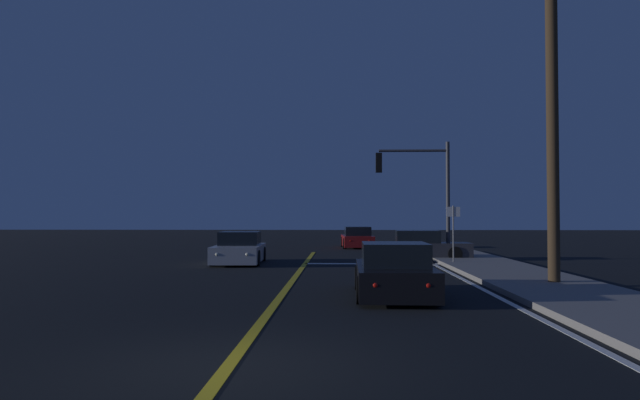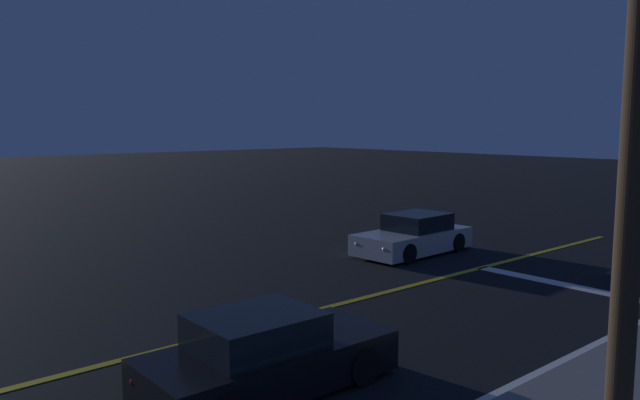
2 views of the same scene
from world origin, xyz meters
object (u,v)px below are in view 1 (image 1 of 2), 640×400
object	(u,v)px
car_parked_curb_charcoal	(422,247)
traffic_signal_near_right	(421,182)
car_side_waiting_silver	(239,250)
car_following_oncoming_red	(357,239)
utility_pole_right	(552,97)
street_sign_corner	(453,225)
car_distant_tail_black	(394,273)

from	to	relation	value
car_parked_curb_charcoal	traffic_signal_near_right	xyz separation A→B (m)	(-0.07, -0.36, 3.00)
car_side_waiting_silver	car_following_oncoming_red	xyz separation A→B (m)	(5.35, 12.77, -0.00)
car_side_waiting_silver	utility_pole_right	xyz separation A→B (m)	(10.30, -8.00, 4.79)
traffic_signal_near_right	utility_pole_right	bearing A→B (deg)	102.81
utility_pole_right	street_sign_corner	distance (m)	8.41
car_side_waiting_silver	traffic_signal_near_right	distance (m)	8.80
street_sign_corner	utility_pole_right	bearing A→B (deg)	-79.29
traffic_signal_near_right	street_sign_corner	world-z (taller)	traffic_signal_near_right
traffic_signal_near_right	street_sign_corner	xyz separation A→B (m)	(0.92, -2.80, -1.95)
car_distant_tail_black	traffic_signal_near_right	bearing A→B (deg)	79.93
car_side_waiting_silver	car_distant_tail_black	xyz separation A→B (m)	(5.61, -10.19, -0.00)
traffic_signal_near_right	car_distant_tail_black	bearing A→B (deg)	79.18
car_parked_curb_charcoal	utility_pole_right	size ratio (longest dim) A/B	0.41
car_distant_tail_black	car_side_waiting_silver	bearing A→B (deg)	119.59
car_side_waiting_silver	car_parked_curb_charcoal	xyz separation A→B (m)	(8.04, 2.56, -0.00)
car_parked_curb_charcoal	street_sign_corner	bearing A→B (deg)	16.83
utility_pole_right	street_sign_corner	world-z (taller)	utility_pole_right
car_side_waiting_silver	car_distant_tail_black	world-z (taller)	same
car_parked_curb_charcoal	car_following_oncoming_red	bearing A→B (deg)	-163.57
car_distant_tail_black	street_sign_corner	xyz separation A→B (m)	(3.29, 9.59, 1.05)
car_distant_tail_black	utility_pole_right	bearing A→B (deg)	25.79
car_side_waiting_silver	traffic_signal_near_right	world-z (taller)	traffic_signal_near_right
car_side_waiting_silver	car_parked_curb_charcoal	bearing A→B (deg)	-164.92
car_side_waiting_silver	street_sign_corner	world-z (taller)	street_sign_corner
car_distant_tail_black	street_sign_corner	bearing A→B (deg)	71.83
car_side_waiting_silver	car_distant_tail_black	size ratio (longest dim) A/B	1.03
car_side_waiting_silver	car_parked_curb_charcoal	size ratio (longest dim) A/B	1.02
car_following_oncoming_red	traffic_signal_near_right	size ratio (longest dim) A/B	0.81
car_parked_curb_charcoal	traffic_signal_near_right	distance (m)	3.02
car_following_oncoming_red	traffic_signal_near_right	bearing A→B (deg)	-78.89
car_parked_curb_charcoal	utility_pole_right	world-z (taller)	utility_pole_right
utility_pole_right	street_sign_corner	bearing A→B (deg)	100.71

